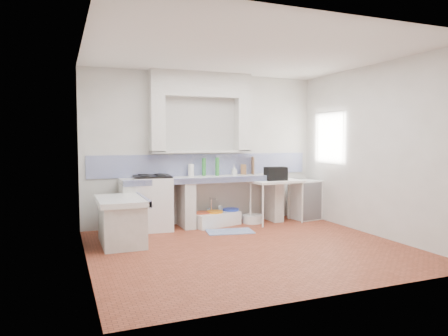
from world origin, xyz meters
name	(u,v)px	position (x,y,z in m)	size (l,w,h in m)	color
floor	(249,247)	(0.00, 0.00, 0.00)	(4.50, 4.50, 0.00)	brown
ceiling	(250,53)	(0.00, 0.00, 2.80)	(4.50, 4.50, 0.00)	silver
wall_back	(204,149)	(0.00, 2.00, 1.40)	(4.50, 4.50, 0.00)	silver
wall_front	(336,157)	(0.00, -2.00, 1.40)	(4.50, 4.50, 0.00)	silver
wall_left	(85,154)	(-2.25, 0.00, 1.40)	(4.50, 4.50, 0.00)	silver
wall_right	(374,150)	(2.25, 0.00, 1.40)	(4.50, 4.50, 0.00)	silver
alcove_mass	(201,85)	(-0.10, 1.88, 2.58)	(1.90, 0.25, 0.45)	silver
window_frame	(337,138)	(2.42, 1.20, 1.60)	(0.35, 0.86, 1.06)	#352211
lace_valance	(332,118)	(2.28, 1.20, 1.98)	(0.01, 0.84, 0.24)	white
counter_slab	(205,179)	(-0.10, 1.70, 0.86)	(3.00, 0.60, 0.08)	white
counter_lip	(210,180)	(-0.10, 1.42, 0.86)	(3.00, 0.04, 0.10)	navy
counter_pier_left	(127,208)	(-1.50, 1.70, 0.41)	(0.20, 0.55, 0.82)	silver
counter_pier_mid	(186,204)	(-0.45, 1.70, 0.41)	(0.20, 0.55, 0.82)	silver
counter_pier_right	(273,199)	(1.30, 1.70, 0.41)	(0.20, 0.55, 0.82)	silver
peninsula_top	(121,201)	(-1.70, 0.90, 0.66)	(0.70, 1.10, 0.08)	white
peninsula_base	(122,224)	(-1.70, 0.90, 0.31)	(0.60, 1.00, 0.62)	silver
peninsula_lip	(143,199)	(-1.37, 0.90, 0.66)	(0.04, 1.10, 0.10)	navy
backsplash	(205,165)	(0.00, 1.99, 1.10)	(4.27, 0.03, 0.40)	navy
stove	(152,203)	(-1.06, 1.71, 0.46)	(0.65, 0.63, 0.92)	white
sink	(215,219)	(0.08, 1.66, 0.11)	(0.89, 0.48, 0.21)	white
side_table	(276,202)	(1.24, 1.43, 0.40)	(0.97, 0.54, 0.04)	white
fridge	(305,200)	(1.96, 1.57, 0.38)	(0.50, 0.50, 0.77)	white
bucket_red	(202,219)	(-0.18, 1.62, 0.13)	(0.29, 0.29, 0.27)	#AF3D23
bucket_orange	(215,218)	(0.06, 1.60, 0.14)	(0.30, 0.30, 0.28)	orange
bucket_blue	(231,216)	(0.42, 1.70, 0.14)	(0.30, 0.30, 0.28)	#1F37B3
basin_white	(252,219)	(0.81, 1.61, 0.07)	(0.38, 0.38, 0.15)	white
water_bottle_a	(209,216)	(0.03, 1.85, 0.14)	(0.08, 0.08, 0.29)	silver
water_bottle_b	(220,214)	(0.26, 1.83, 0.16)	(0.09, 0.09, 0.32)	silver
black_bag	(276,174)	(1.21, 1.43, 0.93)	(0.40, 0.23, 0.25)	black
green_bottle_a	(204,167)	(-0.06, 1.85, 1.07)	(0.07, 0.07, 0.33)	#2D7C33
green_bottle_b	(217,167)	(0.18, 1.80, 1.07)	(0.07, 0.07, 0.34)	#2D7C33
knife_block	(243,169)	(0.74, 1.85, 1.00)	(0.10, 0.08, 0.20)	olive
cutting_board	(253,166)	(0.94, 1.85, 1.07)	(0.02, 0.25, 0.34)	olive
paper_towel	(191,170)	(-0.31, 1.85, 1.01)	(0.11, 0.11, 0.22)	white
soap_bottle	(234,170)	(0.54, 1.84, 0.99)	(0.08, 0.08, 0.17)	white
rug	(230,231)	(0.13, 1.05, 0.01)	(0.79, 0.45, 0.01)	#31509C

